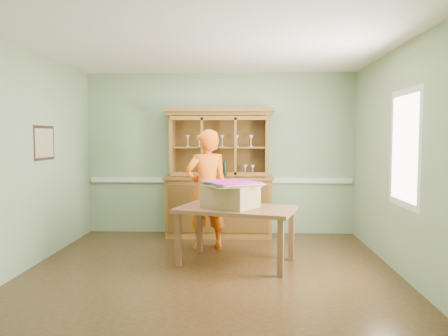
{
  "coord_description": "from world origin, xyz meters",
  "views": [
    {
      "loc": [
        0.41,
        -5.36,
        1.62
      ],
      "look_at": [
        0.14,
        0.4,
        1.22
      ],
      "focal_mm": 35.0,
      "sensor_mm": 36.0,
      "label": 1
    }
  ],
  "objects_px": {
    "cardboard_box": "(230,196)",
    "person": "(207,190)",
    "dining_table": "(236,214)",
    "china_hutch": "(219,191)"
  },
  "relations": [
    {
      "from": "person",
      "to": "china_hutch",
      "type": "bearing_deg",
      "value": -119.69
    },
    {
      "from": "china_hutch",
      "to": "person",
      "type": "relative_size",
      "value": 1.21
    },
    {
      "from": "cardboard_box",
      "to": "person",
      "type": "height_order",
      "value": "person"
    },
    {
      "from": "dining_table",
      "to": "person",
      "type": "relative_size",
      "value": 0.95
    },
    {
      "from": "dining_table",
      "to": "person",
      "type": "xyz_separation_m",
      "value": [
        -0.44,
        0.74,
        0.22
      ]
    },
    {
      "from": "china_hutch",
      "to": "dining_table",
      "type": "relative_size",
      "value": 1.28
    },
    {
      "from": "dining_table",
      "to": "cardboard_box",
      "type": "bearing_deg",
      "value": -159.5
    },
    {
      "from": "china_hutch",
      "to": "cardboard_box",
      "type": "height_order",
      "value": "china_hutch"
    },
    {
      "from": "dining_table",
      "to": "cardboard_box",
      "type": "height_order",
      "value": "cardboard_box"
    },
    {
      "from": "cardboard_box",
      "to": "person",
      "type": "xyz_separation_m",
      "value": [
        -0.37,
        0.75,
        -0.0
      ]
    }
  ]
}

